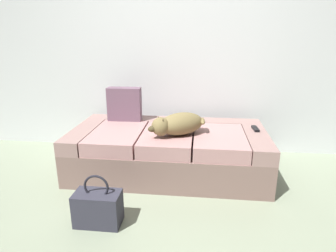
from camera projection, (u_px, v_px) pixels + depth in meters
ground_plane at (148, 252)px, 1.79m from camera, size 10.00×10.00×0.00m
back_wall at (176, 22)px, 3.06m from camera, size 6.40×0.10×2.80m
couch at (169, 151)px, 2.79m from camera, size 1.81×0.92×0.43m
dog_tan at (178, 124)px, 2.56m from camera, size 0.53×0.44×0.20m
tv_remote at (255, 129)px, 2.72m from camera, size 0.06×0.15×0.02m
throw_pillow at (124, 104)px, 2.98m from camera, size 0.34×0.13×0.34m
handbag at (98, 208)px, 2.03m from camera, size 0.32×0.18×0.38m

